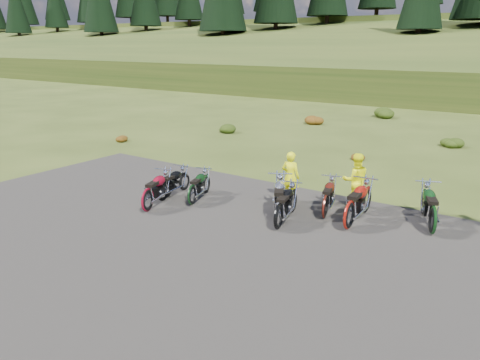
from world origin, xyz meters
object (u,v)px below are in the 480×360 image
Objects in this scene: motorcycle_0 at (164,201)px; motorcycle_3 at (278,225)px; motorcycle_7 at (431,235)px; person_middle at (290,178)px.

motorcycle_0 is 0.82× the size of motorcycle_3.
motorcycle_0 is at bearing 82.65° from motorcycle_7.
motorcycle_0 is 8.24m from motorcycle_7.
person_middle reaches higher than motorcycle_0.
motorcycle_7 reaches higher than motorcycle_0.
motorcycle_3 is 2.21m from person_middle.
motorcycle_7 is at bearing 174.37° from person_middle.
motorcycle_3 is at bearing 105.58° from person_middle.
person_middle is at bearing -8.90° from motorcycle_3.
motorcycle_0 is 0.84× the size of motorcycle_7.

